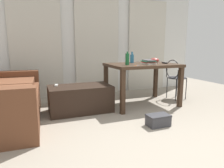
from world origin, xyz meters
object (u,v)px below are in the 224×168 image
(wire_chair, at_px, (175,75))
(book_stack, at_px, (148,62))
(bowl, at_px, (155,60))
(couch, at_px, (1,101))
(coffee_table, at_px, (80,99))
(shoebox, at_px, (158,120))
(scissors, at_px, (136,65))
(tv_remote_on_table, at_px, (165,63))
(tv_remote_primary, at_px, (56,85))
(bottle_near, at_px, (132,58))
(craft_table, at_px, (142,69))
(bottle_far, at_px, (127,59))

(wire_chair, xyz_separation_m, book_stack, (-0.78, -0.25, 0.30))
(bowl, bearing_deg, couch, -173.62)
(coffee_table, relative_size, shoebox, 3.27)
(couch, distance_m, book_stack, 2.40)
(coffee_table, bearing_deg, scissors, -18.89)
(tv_remote_on_table, xyz_separation_m, tv_remote_primary, (-1.94, 0.25, -0.33))
(couch, xyz_separation_m, shoebox, (2.00, -0.88, -0.24))
(tv_remote_primary, bearing_deg, wire_chair, 9.97)
(bottle_near, bearing_deg, tv_remote_on_table, -36.72)
(scissors, distance_m, shoebox, 0.99)
(wire_chair, relative_size, book_stack, 2.62)
(shoebox, bearing_deg, tv_remote_on_table, 51.40)
(scissors, bearing_deg, bowl, 35.53)
(craft_table, bearing_deg, shoebox, -107.10)
(bottle_far, bearing_deg, book_stack, -3.13)
(coffee_table, relative_size, scissors, 8.87)
(wire_chair, bearing_deg, coffee_table, -177.12)
(wire_chair, xyz_separation_m, bottle_near, (-0.91, 0.16, 0.34))
(coffee_table, xyz_separation_m, bottle_near, (1.08, 0.26, 0.63))
(couch, bearing_deg, shoebox, -23.88)
(bottle_far, height_order, scissors, bottle_far)
(bottle_near, distance_m, tv_remote_primary, 1.51)
(couch, height_order, book_stack, book_stack)
(couch, distance_m, wire_chair, 3.15)
(wire_chair, bearing_deg, tv_remote_on_table, -153.18)
(scissors, bearing_deg, book_stack, 25.85)
(couch, xyz_separation_m, wire_chair, (3.13, 0.23, 0.18))
(tv_remote_on_table, bearing_deg, bottle_far, -170.79)
(bowl, bearing_deg, tv_remote_primary, -179.10)
(bowl, bearing_deg, shoebox, -120.11)
(couch, xyz_separation_m, coffee_table, (1.14, 0.13, -0.11))
(bottle_far, height_order, tv_remote_on_table, bottle_far)
(craft_table, xyz_separation_m, tv_remote_primary, (-1.53, 0.13, -0.22))
(craft_table, bearing_deg, tv_remote_on_table, -15.21)
(bottle_near, bearing_deg, tv_remote_primary, -175.20)
(bowl, bearing_deg, wire_chair, -8.27)
(tv_remote_primary, bearing_deg, shoebox, -32.67)
(craft_table, distance_m, bowl, 0.43)
(bottle_far, relative_size, tv_remote_primary, 1.61)
(craft_table, relative_size, book_stack, 3.96)
(wire_chair, bearing_deg, bottle_far, -169.40)
(couch, relative_size, shoebox, 5.89)
(scissors, xyz_separation_m, shoebox, (-0.03, -0.72, -0.69))
(bowl, bearing_deg, scissors, -144.47)
(wire_chair, height_order, tv_remote_primary, wire_chair)
(tv_remote_on_table, height_order, scissors, tv_remote_on_table)
(bowl, relative_size, tv_remote_primary, 1.24)
(scissors, bearing_deg, bottle_near, 70.19)
(bottle_far, bearing_deg, couch, -179.67)
(craft_table, height_order, scissors, scissors)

